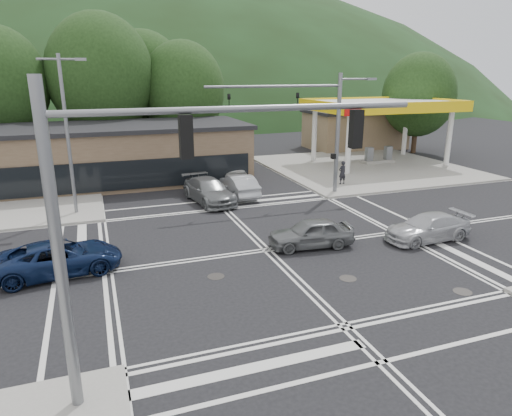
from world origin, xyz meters
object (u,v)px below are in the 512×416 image
object	(u,v)px
pedestrian	(342,173)
car_blue_west	(59,258)
car_grey_center	(311,233)
car_silver_east	(428,227)
car_queue_b	(232,171)
car_northbound	(209,191)
car_queue_a	(239,185)

from	to	relation	value
pedestrian	car_blue_west	bearing A→B (deg)	15.26
car_grey_center	car_silver_east	xyz separation A→B (m)	(5.86, -1.13, -0.04)
car_blue_west	car_queue_b	bearing A→B (deg)	-46.90
car_blue_west	car_grey_center	xyz separation A→B (m)	(11.13, -0.80, -0.00)
car_blue_west	car_grey_center	size ratio (longest dim) A/B	1.23
car_blue_west	pedestrian	xyz separation A→B (m)	(18.73, 9.41, 0.31)
car_grey_center	car_queue_b	xyz separation A→B (m)	(0.57, 14.71, 0.07)
car_northbound	pedestrian	xyz separation A→B (m)	(10.24, 0.91, 0.25)
car_northbound	car_grey_center	bearing A→B (deg)	-82.90
car_grey_center	car_queue_b	bearing A→B (deg)	-175.78
car_blue_west	car_queue_a	bearing A→B (deg)	-56.10
car_grey_center	car_northbound	size ratio (longest dim) A/B	0.78
car_silver_east	car_queue_a	bearing A→B (deg)	-152.58
car_blue_west	car_silver_east	world-z (taller)	car_blue_west
car_grey_center	car_queue_a	distance (m)	10.08
pedestrian	car_queue_b	bearing A→B (deg)	-44.08
car_queue_b	car_blue_west	bearing A→B (deg)	56.61
car_blue_west	car_northbound	world-z (taller)	car_northbound
car_queue_b	car_northbound	distance (m)	6.29
car_silver_east	car_queue_b	world-z (taller)	car_queue_b
pedestrian	car_grey_center	bearing A→B (deg)	41.92
car_blue_west	car_northbound	size ratio (longest dim) A/B	0.96
car_northbound	pedestrian	bearing A→B (deg)	-3.68
car_blue_west	car_northbound	bearing A→B (deg)	-51.79
car_queue_a	car_queue_b	world-z (taller)	car_queue_b
car_silver_east	pedestrian	distance (m)	11.47
car_queue_b	pedestrian	world-z (taller)	pedestrian
car_blue_west	car_grey_center	distance (m)	11.16
car_silver_east	car_northbound	bearing A→B (deg)	-142.42
car_silver_east	car_grey_center	bearing A→B (deg)	-102.50
car_queue_b	car_northbound	size ratio (longest dim) A/B	0.86
car_queue_b	car_queue_a	bearing A→B (deg)	85.33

